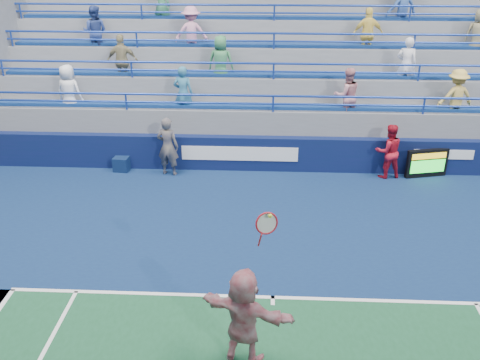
# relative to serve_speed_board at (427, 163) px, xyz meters

# --- Properties ---
(ground) EXTENTS (120.00, 120.00, 0.00)m
(ground) POSITION_rel_serve_speed_board_xyz_m (-4.70, -6.21, -0.45)
(ground) COLOR #333538
(sponsor_wall) EXTENTS (18.00, 0.32, 1.10)m
(sponsor_wall) POSITION_rel_serve_speed_board_xyz_m (-4.70, 0.28, 0.10)
(sponsor_wall) COLOR #0B193D
(sponsor_wall) RESTS_ON ground
(bleacher_stand) EXTENTS (18.00, 5.60, 6.13)m
(bleacher_stand) POSITION_rel_serve_speed_board_xyz_m (-4.70, 4.05, 1.09)
(bleacher_stand) COLOR slate
(bleacher_stand) RESTS_ON ground
(serve_speed_board) EXTENTS (1.29, 0.43, 0.90)m
(serve_speed_board) POSITION_rel_serve_speed_board_xyz_m (0.00, 0.00, 0.00)
(serve_speed_board) COLOR black
(serve_speed_board) RESTS_ON ground
(judge_chair) EXTENTS (0.51, 0.51, 0.82)m
(judge_chair) POSITION_rel_serve_speed_board_xyz_m (-9.39, 0.03, -0.19)
(judge_chair) COLOR #0D1F42
(judge_chair) RESTS_ON ground
(tennis_player) EXTENTS (1.78, 1.10, 2.94)m
(tennis_player) POSITION_rel_serve_speed_board_xyz_m (-5.22, -7.94, 0.47)
(tennis_player) COLOR silver
(tennis_player) RESTS_ON ground
(line_judge) EXTENTS (0.74, 0.55, 1.83)m
(line_judge) POSITION_rel_serve_speed_board_xyz_m (-7.86, -0.19, 0.47)
(line_judge) COLOR #161A3C
(line_judge) RESTS_ON ground
(ball_girl) EXTENTS (0.93, 0.78, 1.69)m
(ball_girl) POSITION_rel_serve_speed_board_xyz_m (-1.21, -0.06, 0.40)
(ball_girl) COLOR #B11426
(ball_girl) RESTS_ON ground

